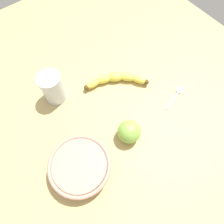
{
  "coord_description": "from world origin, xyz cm",
  "views": [
    {
      "loc": [
        -33.93,
        20.39,
        64.91
      ],
      "look_at": [
        -11.2,
        2.8,
        5.0
      ],
      "focal_mm": 32.63,
      "sensor_mm": 36.0,
      "label": 1
    }
  ],
  "objects": [
    {
      "name": "wooden_tabletop",
      "position": [
        0.0,
        0.0,
        1.5
      ],
      "size": [
        120.0,
        120.0,
        3.0
      ],
      "primitive_type": "cube",
      "color": "tan",
      "rests_on": "ground"
    },
    {
      "name": "green_apple_fruit",
      "position": [
        -20.26,
        3.25,
        6.6
      ],
      "size": [
        7.21,
        7.21,
        7.21
      ],
      "primitive_type": "sphere",
      "color": "#84B747",
      "rests_on": "wooden_tabletop"
    },
    {
      "name": "banana",
      "position": [
        -1.6,
        -6.31,
        4.74
      ],
      "size": [
        13.47,
        20.18,
        3.47
      ],
      "rotation": [
        0.0,
        0.0,
        1.02
      ],
      "color": "#E8D84A",
      "rests_on": "wooden_tabletop"
    },
    {
      "name": "teaspoon",
      "position": [
        -18.56,
        -21.51,
        3.4
      ],
      "size": [
        4.47,
        11.17,
        0.8
      ],
      "rotation": [
        0.0,
        0.0,
        4.99
      ],
      "color": "silver",
      "rests_on": "wooden_tabletop"
    },
    {
      "name": "smoothie_glass",
      "position": [
        6.32,
        13.77,
        8.21
      ],
      "size": [
        7.46,
        7.46,
        11.08
      ],
      "color": "silver",
      "rests_on": "wooden_tabletop"
    },
    {
      "name": "ceramic_bowl",
      "position": [
        -19.67,
        20.82,
        6.14
      ],
      "size": [
        17.84,
        17.84,
        5.32
      ],
      "color": "tan",
      "rests_on": "wooden_tabletop"
    }
  ]
}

